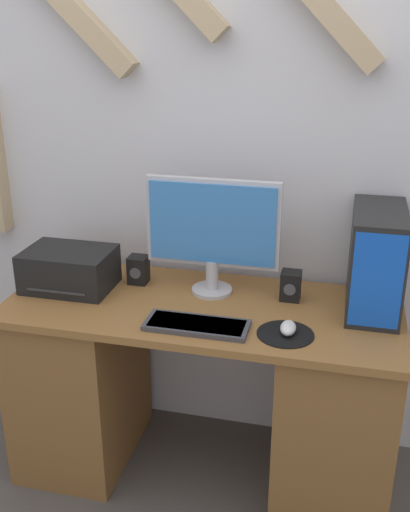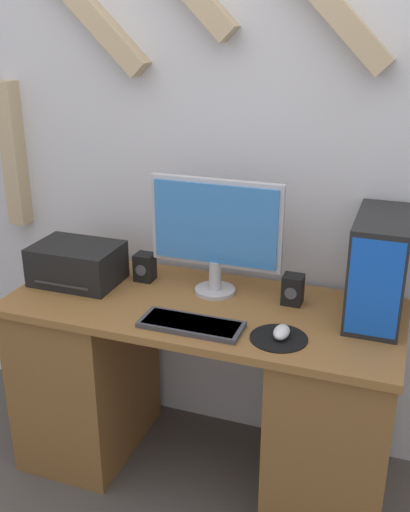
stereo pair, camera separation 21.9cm
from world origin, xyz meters
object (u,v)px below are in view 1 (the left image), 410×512
object	(u,v)px
speaker_left	(138,270)
speaker_right	(291,286)
monitor	(212,229)
computer_tower	(376,260)
printer	(69,269)
mouse	(288,328)
keyboard	(197,325)

from	to	relation	value
speaker_left	speaker_right	xyz separation A→B (m)	(0.62, -0.01, 0.00)
monitor	computer_tower	xyz separation A→B (m)	(0.61, 0.01, -0.07)
monitor	printer	bearing A→B (deg)	-170.45
speaker_right	mouse	bearing A→B (deg)	-85.34
mouse	speaker_right	distance (m)	0.28
mouse	printer	size ratio (longest dim) A/B	0.26
keyboard	mouse	size ratio (longest dim) A/B	4.01
computer_tower	speaker_left	world-z (taller)	computer_tower
speaker_left	computer_tower	bearing A→B (deg)	-0.51
monitor	keyboard	size ratio (longest dim) A/B	1.42
speaker_right	keyboard	bearing A→B (deg)	-133.67
keyboard	printer	distance (m)	0.62
mouse	computer_tower	distance (m)	0.43
speaker_left	keyboard	bearing A→B (deg)	-44.08
mouse	computer_tower	size ratio (longest dim) A/B	0.23
computer_tower	printer	bearing A→B (deg)	-175.07
mouse	computer_tower	world-z (taller)	computer_tower
computer_tower	monitor	bearing A→B (deg)	-179.41
computer_tower	speaker_right	xyz separation A→B (m)	(-0.30, -0.00, -0.13)
printer	speaker_right	world-z (taller)	printer
mouse	speaker_left	distance (m)	0.70
mouse	printer	xyz separation A→B (m)	(-0.89, 0.18, 0.05)
monitor	keyboard	bearing A→B (deg)	-87.29
monitor	mouse	xyz separation A→B (m)	(0.33, -0.27, -0.24)
computer_tower	keyboard	bearing A→B (deg)	-152.62
keyboard	speaker_right	world-z (taller)	speaker_right
monitor	mouse	bearing A→B (deg)	-39.61
printer	speaker_left	bearing A→B (deg)	23.52
mouse	speaker_left	xyz separation A→B (m)	(-0.64, 0.29, 0.03)
printer	speaker_right	xyz separation A→B (m)	(0.87, 0.10, -0.02)
speaker_right	speaker_left	bearing A→B (deg)	179.12
keyboard	computer_tower	size ratio (longest dim) A/B	0.92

